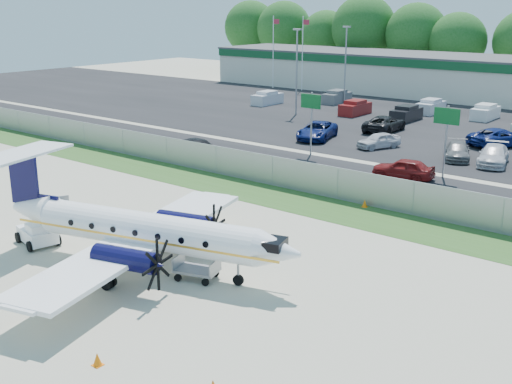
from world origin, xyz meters
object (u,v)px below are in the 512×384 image
Objects in this scene: pushback_tug at (38,233)px; baggage_cart_near at (63,209)px; aircraft at (141,229)px; baggage_cart_far at (197,269)px.

pushback_tug is 4.50m from baggage_cart_near.
aircraft is 6.29× the size of pushback_tug.
baggage_cart_far is (11.95, -1.61, 0.03)m from baggage_cart_near.
aircraft is 9.52m from baggage_cart_near.
pushback_tug is 1.17× the size of baggage_cart_far.
baggage_cart_far is at bearing 11.60° from pushback_tug.
pushback_tug is at bearing -168.40° from baggage_cart_far.
pushback_tug reaches higher than baggage_cart_near.
baggage_cart_near is 0.96× the size of baggage_cart_far.
aircraft reaches higher than baggage_cart_far.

